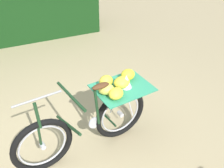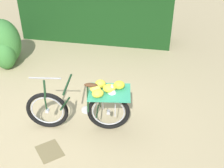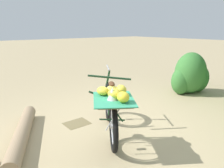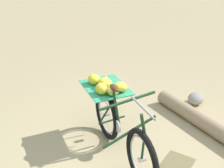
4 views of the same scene
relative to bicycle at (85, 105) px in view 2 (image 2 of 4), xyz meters
name	(u,v)px [view 2 (image 2 of 4)]	position (x,y,z in m)	size (l,w,h in m)	color
ground_plane	(69,121)	(-0.32, -0.20, -0.50)	(60.00, 60.00, 0.00)	tan
foliage_hedge	(96,0)	(-3.27, 2.02, 0.58)	(4.10, 0.90, 2.17)	#143814
bicycle	(85,105)	(0.00, 0.00, 0.00)	(1.24, 1.65, 1.03)	black
shrub_cluster	(4,44)	(-3.16, -0.55, -0.02)	(1.15, 0.79, 1.10)	#387533
leaf_litter_patch	(50,151)	(0.20, -0.77, -0.50)	(0.44, 0.36, 0.01)	olive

